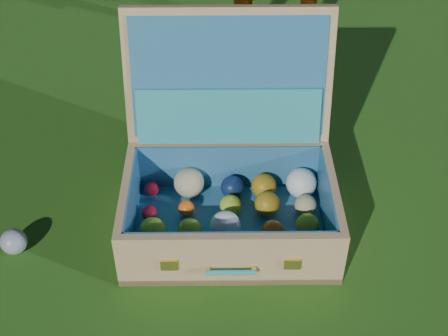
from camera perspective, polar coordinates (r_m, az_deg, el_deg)
ground at (r=1.95m, az=-0.25°, el=-3.67°), size 60.00×60.00×0.00m
stray_ball at (r=1.89m, az=-18.68°, el=-6.40°), size 0.08×0.08×0.08m
suitcase at (r=1.83m, az=0.59°, el=-0.29°), size 0.70×0.64×0.58m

